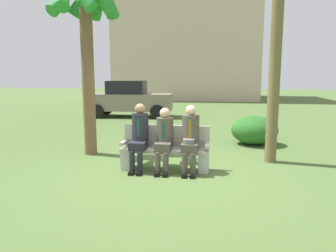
{
  "coord_description": "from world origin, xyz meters",
  "views": [
    {
      "loc": [
        0.97,
        -6.07,
        1.93
      ],
      "look_at": [
        -0.09,
        0.6,
        0.85
      ],
      "focal_mm": 34.12,
      "sensor_mm": 36.0,
      "label": 1
    }
  ],
  "objects_px": {
    "palm_tree_short": "(85,12)",
    "shrub_near_bench": "(254,130)",
    "seated_man_right": "(190,136)",
    "parked_car_near": "(129,99)",
    "seated_man_left": "(139,133)",
    "seated_man_middle": "(164,136)",
    "park_bench": "(165,149)",
    "building_backdrop": "(189,36)"
  },
  "relations": [
    {
      "from": "palm_tree_short",
      "to": "shrub_near_bench",
      "type": "relative_size",
      "value": 3.59
    },
    {
      "from": "seated_man_right",
      "to": "palm_tree_short",
      "type": "relative_size",
      "value": 0.29
    },
    {
      "from": "parked_car_near",
      "to": "palm_tree_short",
      "type": "bearing_deg",
      "value": -81.89
    },
    {
      "from": "seated_man_left",
      "to": "parked_car_near",
      "type": "distance_m",
      "value": 8.61
    },
    {
      "from": "seated_man_middle",
      "to": "palm_tree_short",
      "type": "xyz_separation_m",
      "value": [
        -2.04,
        1.1,
        2.66
      ]
    },
    {
      "from": "seated_man_middle",
      "to": "parked_car_near",
      "type": "height_order",
      "value": "parked_car_near"
    },
    {
      "from": "parked_car_near",
      "to": "seated_man_right",
      "type": "bearing_deg",
      "value": -66.52
    },
    {
      "from": "seated_man_right",
      "to": "palm_tree_short",
      "type": "distance_m",
      "value": 3.84
    },
    {
      "from": "park_bench",
      "to": "seated_man_middle",
      "type": "height_order",
      "value": "seated_man_middle"
    },
    {
      "from": "seated_man_middle",
      "to": "palm_tree_short",
      "type": "distance_m",
      "value": 3.53
    },
    {
      "from": "parked_car_near",
      "to": "shrub_near_bench",
      "type": "bearing_deg",
      "value": -46.14
    },
    {
      "from": "seated_man_left",
      "to": "park_bench",
      "type": "bearing_deg",
      "value": 12.91
    },
    {
      "from": "park_bench",
      "to": "parked_car_near",
      "type": "relative_size",
      "value": 0.45
    },
    {
      "from": "seated_man_right",
      "to": "shrub_near_bench",
      "type": "bearing_deg",
      "value": 61.72
    },
    {
      "from": "palm_tree_short",
      "to": "seated_man_left",
      "type": "bearing_deg",
      "value": -35.72
    },
    {
      "from": "park_bench",
      "to": "shrub_near_bench",
      "type": "xyz_separation_m",
      "value": [
        2.08,
        2.77,
        -0.01
      ]
    },
    {
      "from": "seated_man_middle",
      "to": "building_backdrop",
      "type": "relative_size",
      "value": 0.11
    },
    {
      "from": "park_bench",
      "to": "palm_tree_short",
      "type": "distance_m",
      "value": 3.73
    },
    {
      "from": "seated_man_middle",
      "to": "seated_man_right",
      "type": "bearing_deg",
      "value": 0.05
    },
    {
      "from": "shrub_near_bench",
      "to": "park_bench",
      "type": "bearing_deg",
      "value": -126.91
    },
    {
      "from": "shrub_near_bench",
      "to": "building_backdrop",
      "type": "xyz_separation_m",
      "value": [
        -3.63,
        18.68,
        4.81
      ]
    },
    {
      "from": "parked_car_near",
      "to": "building_backdrop",
      "type": "relative_size",
      "value": 0.34
    },
    {
      "from": "seated_man_left",
      "to": "parked_car_near",
      "type": "bearing_deg",
      "value": 107.14
    },
    {
      "from": "palm_tree_short",
      "to": "parked_car_near",
      "type": "height_order",
      "value": "palm_tree_short"
    },
    {
      "from": "park_bench",
      "to": "shrub_near_bench",
      "type": "relative_size",
      "value": 1.39
    },
    {
      "from": "palm_tree_short",
      "to": "shrub_near_bench",
      "type": "height_order",
      "value": "palm_tree_short"
    },
    {
      "from": "shrub_near_bench",
      "to": "building_backdrop",
      "type": "bearing_deg",
      "value": 101.01
    },
    {
      "from": "seated_man_middle",
      "to": "parked_car_near",
      "type": "distance_m",
      "value": 8.78
    },
    {
      "from": "seated_man_left",
      "to": "building_backdrop",
      "type": "bearing_deg",
      "value": 92.75
    },
    {
      "from": "seated_man_middle",
      "to": "seated_man_left",
      "type": "bearing_deg",
      "value": 179.15
    },
    {
      "from": "parked_car_near",
      "to": "building_backdrop",
      "type": "xyz_separation_m",
      "value": [
        1.5,
        13.34,
        4.38
      ]
    },
    {
      "from": "seated_man_left",
      "to": "seated_man_middle",
      "type": "distance_m",
      "value": 0.52
    },
    {
      "from": "seated_man_right",
      "to": "palm_tree_short",
      "type": "bearing_deg",
      "value": 156.73
    },
    {
      "from": "seated_man_left",
      "to": "shrub_near_bench",
      "type": "xyz_separation_m",
      "value": [
        2.6,
        2.89,
        -0.35
      ]
    },
    {
      "from": "park_bench",
      "to": "shrub_near_bench",
      "type": "distance_m",
      "value": 3.46
    },
    {
      "from": "seated_man_middle",
      "to": "palm_tree_short",
      "type": "bearing_deg",
      "value": 151.59
    },
    {
      "from": "seated_man_left",
      "to": "parked_car_near",
      "type": "relative_size",
      "value": 0.34
    },
    {
      "from": "seated_man_left",
      "to": "seated_man_right",
      "type": "relative_size",
      "value": 1.01
    },
    {
      "from": "palm_tree_short",
      "to": "parked_car_near",
      "type": "bearing_deg",
      "value": 98.11
    },
    {
      "from": "seated_man_middle",
      "to": "palm_tree_short",
      "type": "relative_size",
      "value": 0.28
    },
    {
      "from": "palm_tree_short",
      "to": "shrub_near_bench",
      "type": "xyz_separation_m",
      "value": [
        4.12,
        1.79,
        -2.98
      ]
    },
    {
      "from": "seated_man_left",
      "to": "building_backdrop",
      "type": "xyz_separation_m",
      "value": [
        -1.04,
        21.57,
        4.46
      ]
    }
  ]
}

